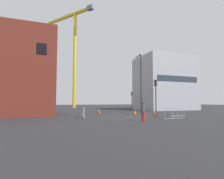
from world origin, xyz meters
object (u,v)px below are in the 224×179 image
at_px(pedestrian_walking, 143,109).
at_px(traffic_cone_striped, 155,113).
at_px(traffic_light_corner, 156,92).
at_px(streetlamp_tall, 140,79).
at_px(construction_crane, 74,45).
at_px(traffic_light_near, 132,98).
at_px(traffic_cone_by_barrier, 135,112).
at_px(traffic_cone_on_verge, 99,112).

relative_size(pedestrian_walking, traffic_cone_striped, 3.91).
distance_m(traffic_light_corner, traffic_cone_striped, 4.60).
bearing_deg(streetlamp_tall, construction_crane, 104.38).
distance_m(traffic_light_corner, traffic_light_near, 12.66).
xyz_separation_m(traffic_light_corner, traffic_light_near, (3.01, 12.29, -0.41)).
distance_m(traffic_light_corner, traffic_cone_by_barrier, 5.69).
height_order(construction_crane, pedestrian_walking, construction_crane).
relative_size(traffic_cone_by_barrier, traffic_cone_striped, 1.34).
distance_m(traffic_light_near, traffic_cone_striped, 9.42).
xyz_separation_m(streetlamp_tall, pedestrian_walking, (-5.03, -9.50, -4.25)).
height_order(traffic_cone_by_barrier, traffic_cone_striped, traffic_cone_by_barrier).
relative_size(streetlamp_tall, traffic_cone_by_barrier, 14.65).
bearing_deg(traffic_cone_on_verge, traffic_cone_striped, -44.35).
bearing_deg(pedestrian_walking, traffic_cone_by_barrier, 67.89).
relative_size(construction_crane, traffic_light_near, 7.75).
bearing_deg(traffic_cone_striped, traffic_cone_by_barrier, 137.68).
relative_size(pedestrian_walking, traffic_cone_by_barrier, 2.93).
bearing_deg(traffic_light_near, traffic_cone_on_verge, -156.51).
height_order(construction_crane, traffic_light_corner, construction_crane).
distance_m(traffic_light_near, pedestrian_walking, 16.30).
bearing_deg(traffic_cone_by_barrier, traffic_cone_striped, -42.32).
height_order(pedestrian_walking, traffic_cone_striped, pedestrian_walking).
distance_m(streetlamp_tall, traffic_light_near, 6.32).
bearing_deg(traffic_cone_on_verge, traffic_cone_by_barrier, -45.32).
distance_m(streetlamp_tall, traffic_cone_striped, 6.26).
bearing_deg(construction_crane, traffic_light_near, -69.20).
relative_size(construction_crane, traffic_cone_by_barrier, 44.71).
distance_m(streetlamp_tall, traffic_cone_by_barrier, 5.65).
bearing_deg(traffic_cone_striped, traffic_light_near, 83.39).
bearing_deg(traffic_light_corner, traffic_cone_striped, 58.56).
distance_m(traffic_light_near, traffic_cone_on_verge, 8.12).
height_order(traffic_light_near, traffic_cone_by_barrier, traffic_light_near).
bearing_deg(traffic_cone_by_barrier, construction_crane, 99.93).
distance_m(construction_crane, traffic_cone_by_barrier, 34.10).
distance_m(traffic_cone_by_barrier, traffic_cone_on_verge, 5.78).
height_order(streetlamp_tall, traffic_cone_on_verge, streetlamp_tall).
xyz_separation_m(traffic_light_corner, traffic_cone_striped, (1.96, 3.21, -2.65)).
bearing_deg(traffic_cone_on_verge, traffic_light_near, 23.49).
relative_size(construction_crane, pedestrian_walking, 15.28).
bearing_deg(traffic_light_corner, construction_crane, 98.60).
xyz_separation_m(traffic_light_near, traffic_cone_on_verge, (-7.16, -3.11, -2.21)).
bearing_deg(traffic_cone_on_verge, streetlamp_tall, -21.82).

